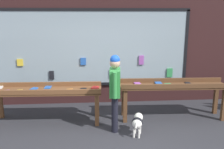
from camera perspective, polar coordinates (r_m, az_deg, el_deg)
The scene contains 6 objects.
ground_plane at distance 5.15m, azimuth 0.64°, elevation -14.98°, with size 40.00×40.00×0.00m, color #2D2D33.
shopfront_facade at distance 6.94m, azimuth -1.87°, elevation 7.40°, with size 7.88×0.29×3.48m.
display_table_left at distance 5.94m, azimuth -14.82°, elevation -4.09°, with size 2.56×0.79×0.87m.
display_table_right at distance 6.13m, azimuth 13.79°, elevation -3.10°, with size 2.56×0.69×0.93m.
person_browsing at distance 5.24m, azimuth 0.66°, elevation -3.00°, with size 0.26×0.66×1.66m.
small_dog at distance 5.30m, azimuth 5.85°, elevation -10.72°, with size 0.30×0.52×0.42m.
Camera 1 is at (-0.41, -4.51, 2.45)m, focal length 40.00 mm.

